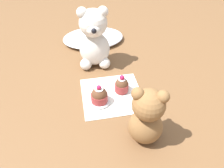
{
  "coord_description": "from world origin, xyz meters",
  "views": [
    {
      "loc": [
        -0.11,
        -0.57,
        0.57
      ],
      "look_at": [
        0.0,
        0.0,
        0.06
      ],
      "focal_mm": 35.0,
      "sensor_mm": 36.0,
      "label": 1
    }
  ],
  "objects_px": {
    "saucer_plate": "(100,101)",
    "teddy_bear_cream": "(94,39)",
    "cupcake_near_cream_bear": "(122,85)",
    "cupcake_near_tan_bear": "(99,95)",
    "teddy_bear_tan": "(147,117)"
  },
  "relations": [
    {
      "from": "teddy_bear_cream",
      "to": "cupcake_near_cream_bear",
      "type": "bearing_deg",
      "value": -65.28
    },
    {
      "from": "teddy_bear_cream",
      "to": "cupcake_near_tan_bear",
      "type": "bearing_deg",
      "value": -89.47
    },
    {
      "from": "cupcake_near_tan_bear",
      "to": "saucer_plate",
      "type": "bearing_deg",
      "value": 0.0
    },
    {
      "from": "teddy_bear_cream",
      "to": "cupcake_near_cream_bear",
      "type": "distance_m",
      "value": 0.23
    },
    {
      "from": "teddy_bear_tan",
      "to": "teddy_bear_cream",
      "type": "bearing_deg",
      "value": -56.58
    },
    {
      "from": "saucer_plate",
      "to": "teddy_bear_cream",
      "type": "bearing_deg",
      "value": 86.0
    },
    {
      "from": "teddy_bear_tan",
      "to": "cupcake_near_tan_bear",
      "type": "bearing_deg",
      "value": -36.44
    },
    {
      "from": "saucer_plate",
      "to": "cupcake_near_tan_bear",
      "type": "xyz_separation_m",
      "value": [
        -0.0,
        0.0,
        0.03
      ]
    },
    {
      "from": "teddy_bear_cream",
      "to": "cupcake_near_tan_bear",
      "type": "relative_size",
      "value": 3.54
    },
    {
      "from": "cupcake_near_tan_bear",
      "to": "teddy_bear_cream",
      "type": "bearing_deg",
      "value": 86.0
    },
    {
      "from": "cupcake_near_cream_bear",
      "to": "cupcake_near_tan_bear",
      "type": "relative_size",
      "value": 1.0
    },
    {
      "from": "teddy_bear_cream",
      "to": "teddy_bear_tan",
      "type": "distance_m",
      "value": 0.42
    },
    {
      "from": "saucer_plate",
      "to": "cupcake_near_tan_bear",
      "type": "bearing_deg",
      "value": 180.0
    },
    {
      "from": "saucer_plate",
      "to": "cupcake_near_tan_bear",
      "type": "height_order",
      "value": "cupcake_near_tan_bear"
    },
    {
      "from": "teddy_bear_tan",
      "to": "cupcake_near_cream_bear",
      "type": "distance_m",
      "value": 0.22
    }
  ]
}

